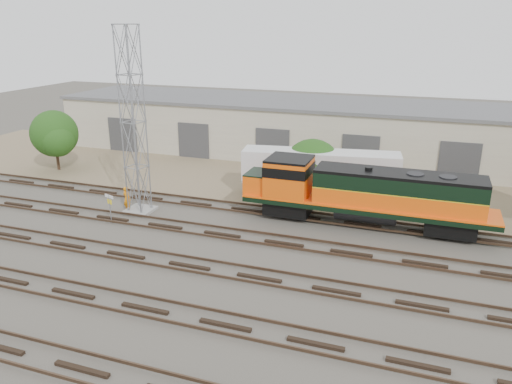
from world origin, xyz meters
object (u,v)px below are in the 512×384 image
(worker, at_px, (127,199))
(semi_trailer, at_px, (324,169))
(signal_tower, at_px, (134,126))
(locomotive, at_px, (362,193))

(worker, xyz_separation_m, semi_trailer, (12.27, 7.45, 1.33))
(signal_tower, relative_size, semi_trailer, 1.06)
(locomotive, xyz_separation_m, signal_tower, (-14.88, -2.58, 3.84))
(semi_trailer, bearing_deg, worker, -157.55)
(worker, bearing_deg, locomotive, -152.71)
(signal_tower, bearing_deg, semi_trailer, 32.38)
(semi_trailer, bearing_deg, locomotive, -61.91)
(locomotive, bearing_deg, signal_tower, -170.16)
(signal_tower, distance_m, worker, 5.25)
(signal_tower, xyz_separation_m, worker, (-0.88, -0.22, -5.17))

